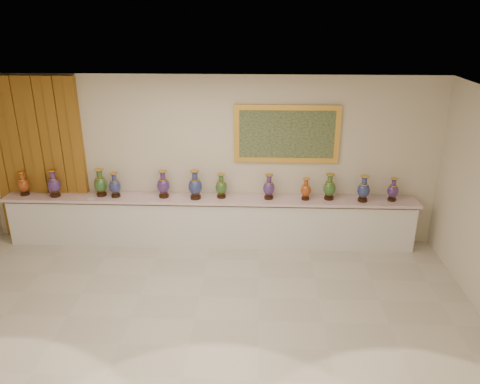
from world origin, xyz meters
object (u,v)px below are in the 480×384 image
object	(u,v)px
vase_0	(23,185)
vase_1	(54,185)
vase_2	(100,184)
counter	(210,221)

from	to	relation	value
vase_0	vase_1	size ratio (longest dim) A/B	0.88
vase_0	vase_2	bearing A→B (deg)	0.85
vase_1	vase_2	xyz separation A→B (m)	(0.81, 0.07, 0.00)
vase_1	vase_2	distance (m)	0.81
counter	vase_2	distance (m)	2.05
counter	vase_1	size ratio (longest dim) A/B	14.83
counter	vase_1	world-z (taller)	vase_1
vase_2	vase_0	bearing A→B (deg)	-179.15
vase_2	vase_1	bearing A→B (deg)	-175.26
vase_0	vase_1	world-z (taller)	vase_1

